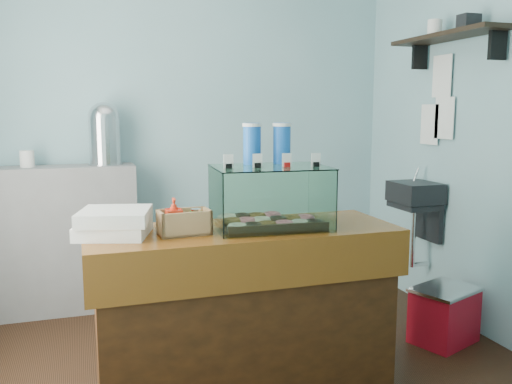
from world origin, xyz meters
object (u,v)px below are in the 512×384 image
object	(u,v)px
counter	(244,310)
display_case	(268,195)
red_cooler	(444,315)
coffee_urn	(104,132)

from	to	relation	value
counter	display_case	xyz separation A→B (m)	(0.14, 0.02, 0.61)
counter	display_case	size ratio (longest dim) A/B	2.61
red_cooler	display_case	bearing A→B (deg)	167.10
display_case	coffee_urn	xyz separation A→B (m)	(-0.75, 1.56, 0.28)
display_case	red_cooler	bearing A→B (deg)	12.11
display_case	red_cooler	world-z (taller)	display_case
counter	coffee_urn	bearing A→B (deg)	111.00
counter	coffee_urn	distance (m)	1.91
coffee_urn	red_cooler	size ratio (longest dim) A/B	0.93
coffee_urn	red_cooler	xyz separation A→B (m)	(2.03, -1.37, -1.16)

